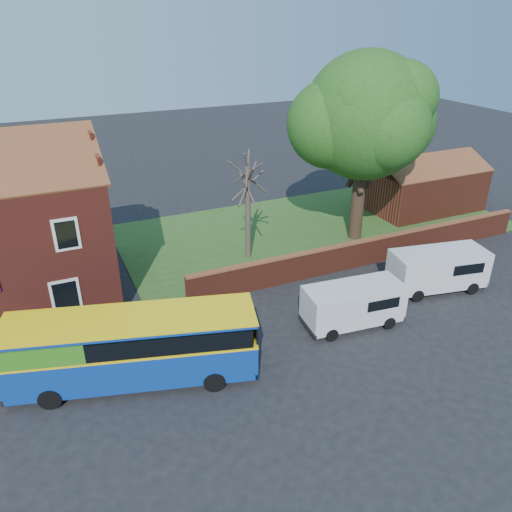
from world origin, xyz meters
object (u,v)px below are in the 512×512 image
bus (124,346)px  large_tree (365,120)px  van_far (438,268)px  van_near (353,304)px

bus → large_tree: 19.17m
large_tree → bus: bearing=-153.5°
van_far → large_tree: (-0.00, 7.52, 6.30)m
bus → van_far: size_ratio=1.88×
van_near → large_tree: 12.17m
van_near → van_far: size_ratio=0.91×
bus → van_near: 10.42m
van_near → large_tree: large_tree is taller
van_far → van_near: bearing=-160.1°
bus → van_far: bus is taller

